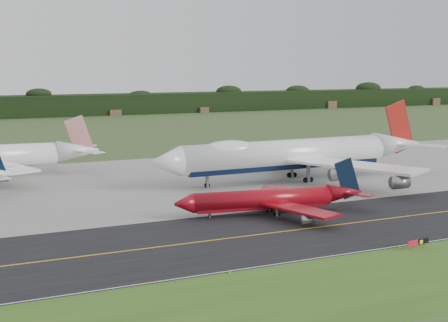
# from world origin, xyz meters

# --- Properties ---
(ground) EXTENTS (600.00, 600.00, 0.00)m
(ground) POSITION_xyz_m (0.00, 0.00, 0.00)
(ground) COLOR #335025
(ground) RESTS_ON ground
(grass_verge) EXTENTS (400.00, 30.00, 0.01)m
(grass_verge) POSITION_xyz_m (0.00, -35.00, 0.01)
(grass_verge) COLOR #325D1B
(grass_verge) RESTS_ON ground
(taxiway) EXTENTS (400.00, 32.00, 0.02)m
(taxiway) POSITION_xyz_m (0.00, -4.00, 0.01)
(taxiway) COLOR black
(taxiway) RESTS_ON ground
(apron) EXTENTS (400.00, 78.00, 0.01)m
(apron) POSITION_xyz_m (0.00, 51.00, 0.01)
(apron) COLOR gray
(apron) RESTS_ON ground
(taxiway_centreline) EXTENTS (400.00, 0.40, 0.00)m
(taxiway_centreline) POSITION_xyz_m (0.00, -4.00, 0.03)
(taxiway_centreline) COLOR gold
(taxiway_centreline) RESTS_ON taxiway
(taxiway_edge_line) EXTENTS (400.00, 0.25, 0.00)m
(taxiway_edge_line) POSITION_xyz_m (0.00, -19.50, 0.03)
(taxiway_edge_line) COLOR silver
(taxiway_edge_line) RESTS_ON taxiway
(horizon_treeline) EXTENTS (700.00, 25.00, 12.00)m
(horizon_treeline) POSITION_xyz_m (0.00, 273.76, 5.47)
(horizon_treeline) COLOR black
(horizon_treeline) RESTS_ON ground
(jet_ba_747) EXTENTS (78.23, 64.97, 19.71)m
(jet_ba_747) POSITION_xyz_m (20.63, 38.32, 6.71)
(jet_ba_747) COLOR white
(jet_ba_747) RESTS_ON ground
(jet_red_737) EXTENTS (39.04, 31.54, 10.55)m
(jet_red_737) POSITION_xyz_m (-1.87, 8.62, 2.92)
(jet_red_737) COLOR maroon
(jet_red_737) RESTS_ON ground
(taxiway_sign) EXTENTS (4.69, 0.80, 1.57)m
(taxiway_sign) POSITION_xyz_m (7.65, -22.05, 1.11)
(taxiway_sign) COLOR slate
(taxiway_sign) RESTS_ON ground
(edge_marker_left) EXTENTS (0.16, 0.16, 0.50)m
(edge_marker_left) POSITION_xyz_m (-24.59, -20.50, 0.25)
(edge_marker_left) COLOR yellow
(edge_marker_left) RESTS_ON ground
(edge_marker_center) EXTENTS (0.16, 0.16, 0.50)m
(edge_marker_center) POSITION_xyz_m (5.30, -20.50, 0.25)
(edge_marker_center) COLOR yellow
(edge_marker_center) RESTS_ON ground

